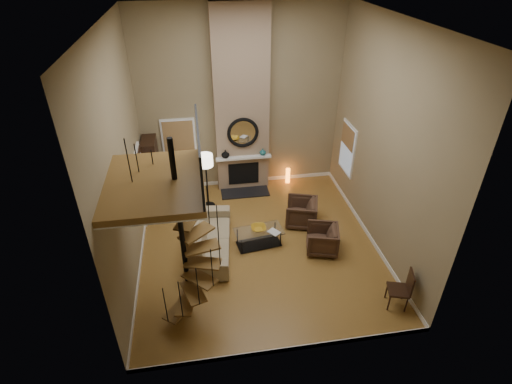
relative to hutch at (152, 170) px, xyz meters
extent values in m
cube|color=#AD7E38|center=(2.76, -2.80, -0.95)|extent=(6.00, 6.50, 0.01)
cube|color=#8E7D5B|center=(2.76, 0.45, 1.80)|extent=(6.00, 0.02, 5.50)
cube|color=#8E7D5B|center=(2.76, -6.05, 1.80)|extent=(6.00, 0.02, 5.50)
cube|color=#8E7D5B|center=(-0.24, -2.80, 1.80)|extent=(0.02, 6.50, 5.50)
cube|color=#8E7D5B|center=(5.76, -2.80, 1.80)|extent=(0.02, 6.50, 5.50)
cube|color=silver|center=(2.76, -2.80, 4.54)|extent=(6.00, 6.50, 0.01)
cube|color=white|center=(2.76, 0.44, -0.89)|extent=(6.00, 0.02, 0.12)
cube|color=white|center=(2.76, -6.04, -0.89)|extent=(6.00, 0.02, 0.12)
cube|color=white|center=(-0.23, -2.80, -0.89)|extent=(0.02, 6.50, 0.12)
cube|color=white|center=(5.75, -2.80, -0.89)|extent=(0.02, 6.50, 0.12)
cube|color=#937860|center=(2.76, 0.26, 1.80)|extent=(1.60, 0.38, 5.50)
cube|color=black|center=(2.76, -0.23, -0.93)|extent=(1.50, 0.60, 0.04)
cube|color=black|center=(2.76, 0.06, -0.40)|extent=(0.95, 0.02, 0.72)
cube|color=white|center=(2.76, -0.02, 0.20)|extent=(1.70, 0.18, 0.06)
torus|color=black|center=(2.76, 0.04, 1.00)|extent=(0.94, 0.10, 0.94)
cylinder|color=white|center=(2.76, 0.05, 1.00)|extent=(0.80, 0.01, 0.80)
imported|color=black|center=(2.21, 0.02, 0.35)|extent=(0.24, 0.24, 0.25)
imported|color=#1B5A5F|center=(3.36, 0.02, 0.33)|extent=(0.20, 0.20, 0.21)
cube|color=white|center=(0.86, 0.43, 0.65)|extent=(1.02, 0.04, 1.52)
cube|color=#8C9EB2|center=(0.86, 0.40, 0.65)|extent=(0.90, 0.01, 1.40)
cube|color=#A57B4A|center=(0.86, 0.39, 0.86)|extent=(0.90, 0.01, 0.98)
cube|color=white|center=(5.74, -0.80, 0.65)|extent=(0.04, 1.02, 1.52)
cube|color=#8C9EB2|center=(5.72, -0.80, 0.65)|extent=(0.01, 0.90, 1.40)
cube|color=#A57B4A|center=(5.70, -0.80, 1.03)|extent=(0.01, 0.90, 0.63)
cube|color=white|center=(-0.21, -1.00, 0.10)|extent=(0.06, 1.05, 2.16)
cube|color=black|center=(-0.17, -1.00, 0.07)|extent=(0.05, 0.90, 2.05)
cube|color=#8C9EB2|center=(-0.14, -1.00, 0.50)|extent=(0.01, 0.60, 0.90)
cube|color=brown|center=(0.61, -4.60, 2.23)|extent=(1.70, 2.20, 0.12)
cube|color=white|center=(0.61, -4.60, 2.16)|extent=(1.70, 2.20, 0.03)
cube|color=black|center=(1.43, -4.60, 2.76)|extent=(0.04, 2.20, 0.94)
cylinder|color=black|center=(0.96, -4.60, 1.06)|extent=(0.10, 0.10, 4.02)
cube|color=brown|center=(0.74, -4.89, -0.69)|extent=(0.71, 0.78, 0.04)
cylinder|color=black|center=(0.52, -5.17, -0.22)|extent=(0.02, 0.02, 0.94)
cube|color=brown|center=(0.90, -4.96, -0.43)|extent=(0.46, 0.77, 0.04)
cylinder|color=black|center=(0.84, -5.31, 0.04)|extent=(0.02, 0.02, 0.94)
cube|color=brown|center=(1.07, -4.94, -0.17)|extent=(0.55, 0.79, 0.04)
cylinder|color=black|center=(1.18, -5.29, 0.30)|extent=(0.02, 0.02, 0.94)
cube|color=brown|center=(1.22, -4.85, 0.09)|extent=(0.75, 0.74, 0.04)
cylinder|color=black|center=(1.48, -5.10, 0.56)|extent=(0.02, 0.02, 0.94)
cube|color=brown|center=(1.31, -4.70, 0.35)|extent=(0.79, 0.53, 0.04)
cylinder|color=black|center=(1.65, -4.80, 0.82)|extent=(0.02, 0.02, 0.94)
cube|color=brown|center=(1.31, -4.53, 0.61)|extent=(0.77, 0.48, 0.04)
cylinder|color=black|center=(1.66, -4.45, 1.08)|extent=(0.02, 0.02, 0.94)
cube|color=brown|center=(1.24, -4.37, 0.87)|extent=(0.77, 0.72, 0.04)
cylinder|color=black|center=(1.51, -4.14, 1.34)|extent=(0.02, 0.02, 0.94)
cube|color=brown|center=(1.10, -4.27, 1.13)|extent=(0.58, 0.79, 0.04)
cylinder|color=black|center=(1.23, -3.93, 1.60)|extent=(0.02, 0.02, 0.94)
cube|color=brown|center=(0.92, -4.24, 1.39)|extent=(0.41, 0.75, 0.04)
cylinder|color=black|center=(0.88, -3.89, 1.86)|extent=(0.02, 0.02, 0.94)
cube|color=brown|center=(0.76, -4.30, 1.65)|extent=(0.68, 0.79, 0.04)
cylinder|color=black|center=(0.56, -4.00, 2.12)|extent=(0.02, 0.02, 0.94)
cube|color=brown|center=(0.64, -4.43, 1.91)|extent=(0.80, 0.64, 0.04)
cylinder|color=black|center=(0.32, -4.26, 2.38)|extent=(0.02, 0.02, 0.94)
cube|color=brown|center=(0.60, -4.60, 2.17)|extent=(0.72, 0.34, 0.04)
cylinder|color=black|center=(0.24, -4.60, 2.64)|extent=(0.02, 0.02, 0.94)
cube|color=black|center=(0.00, 0.00, 0.00)|extent=(0.42, 0.88, 1.98)
imported|color=tan|center=(1.52, -2.76, -0.55)|extent=(1.24, 2.55, 0.72)
imported|color=#472E21|center=(4.18, -2.05, -0.60)|extent=(1.06, 1.05, 0.78)
imported|color=#472E21|center=(4.40, -3.27, -0.60)|extent=(0.96, 0.94, 0.72)
cube|color=silver|center=(2.78, -2.78, -0.51)|extent=(1.31, 0.78, 0.02)
cube|color=black|center=(2.78, -2.78, -0.92)|extent=(1.19, 0.67, 0.02)
cylinder|color=black|center=(2.29, -3.07, -0.73)|extent=(0.03, 0.03, 0.45)
cylinder|color=black|center=(3.32, -2.92, -0.73)|extent=(0.03, 0.03, 0.45)
cylinder|color=black|center=(2.23, -2.63, -0.73)|extent=(0.03, 0.03, 0.45)
cylinder|color=black|center=(3.26, -2.49, -0.73)|extent=(0.03, 0.03, 0.45)
imported|color=gold|center=(2.78, -2.73, -0.45)|extent=(0.39, 0.39, 0.10)
imported|color=gray|center=(3.13, -2.93, -0.49)|extent=(0.36, 0.37, 0.03)
cylinder|color=black|center=(1.58, -0.77, -0.93)|extent=(0.39, 0.39, 0.03)
cylinder|color=black|center=(1.58, -0.77, -0.15)|extent=(0.04, 0.04, 1.66)
cylinder|color=#F2E5C6|center=(1.58, -0.77, 0.60)|extent=(0.43, 0.43, 0.34)
cylinder|color=orange|center=(4.24, 0.21, -0.70)|extent=(0.14, 0.14, 0.50)
cube|color=black|center=(5.39, -5.26, -0.51)|extent=(0.53, 0.53, 0.05)
cube|color=black|center=(5.58, -5.32, -0.25)|extent=(0.15, 0.40, 0.51)
cylinder|color=black|center=(5.16, -5.39, -0.74)|extent=(0.04, 0.04, 0.41)
cylinder|color=black|center=(5.51, -5.49, -0.74)|extent=(0.04, 0.04, 0.41)
cylinder|color=black|center=(5.26, -5.04, -0.74)|extent=(0.04, 0.04, 0.41)
cylinder|color=black|center=(5.61, -5.14, -0.74)|extent=(0.04, 0.04, 0.41)
camera|label=1|loc=(1.42, -10.75, 5.82)|focal=27.89mm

